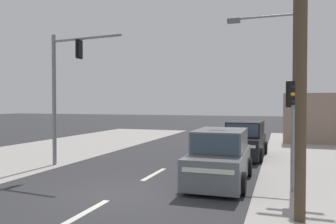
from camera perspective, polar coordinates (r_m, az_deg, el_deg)
ground_plane at (r=10.76m, az=-8.42°, el=-13.85°), size 140.00×140.00×0.00m
lane_dash_near at (r=9.11m, az=-14.46°, el=-16.71°), size 0.20×2.40×0.01m
lane_dash_mid at (r=13.42m, az=-2.42°, el=-10.75°), size 0.20×2.40×0.01m
lane_dash_far at (r=18.09m, az=3.40°, el=-7.59°), size 0.20×2.40×0.01m
kerb_left_verge at (r=18.95m, az=-26.12°, el=-7.29°), size 8.00×40.00×0.02m
utility_pole_foreground_right at (r=8.74m, az=21.37°, el=17.68°), size 3.78×0.28×9.86m
utility_pole_midground_right at (r=14.99m, az=20.84°, el=9.44°), size 3.78×0.28×9.18m
traffic_signal_mast at (r=15.63m, az=-17.78°, el=5.01°), size 3.68×0.45×6.00m
pedestal_signal_right_kerb at (r=11.17m, az=20.91°, el=-0.80°), size 0.44×0.30×3.56m
suv_crossing_left at (r=12.08m, az=9.04°, el=-7.88°), size 2.12×4.57×1.90m
suv_kerbside_parked at (r=18.02m, az=13.30°, el=-4.84°), size 2.18×4.60×1.90m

